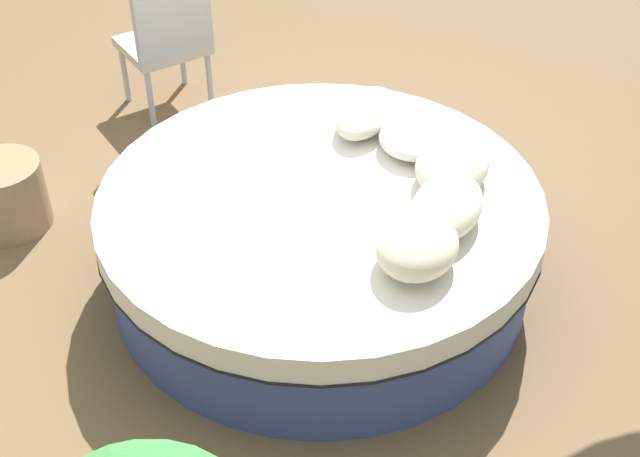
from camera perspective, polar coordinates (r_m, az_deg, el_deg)
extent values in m
plane|color=brown|center=(4.56, 0.00, -3.25)|extent=(16.00, 16.00, 0.00)
cylinder|color=#38478C|center=(4.43, 0.00, -1.30)|extent=(2.16, 2.16, 0.41)
cylinder|color=black|center=(4.30, 0.00, 0.77)|extent=(2.24, 2.24, 0.02)
cylinder|color=silver|center=(4.25, 0.00, 1.55)|extent=(2.23, 2.23, 0.15)
ellipsoid|color=beige|center=(3.75, 6.56, -1.16)|extent=(0.45, 0.36, 0.21)
ellipsoid|color=beige|center=(4.01, 8.53, 1.50)|extent=(0.51, 0.32, 0.20)
ellipsoid|color=beige|center=(4.28, 8.87, 4.22)|extent=(0.49, 0.36, 0.20)
ellipsoid|color=white|center=(4.53, 6.50, 6.14)|extent=(0.43, 0.40, 0.15)
ellipsoid|color=beige|center=(4.70, 3.09, 7.77)|extent=(0.54, 0.29, 0.16)
cylinder|color=#B7B7BC|center=(6.13, -12.98, 10.12)|extent=(0.04, 0.04, 0.42)
cylinder|color=#B7B7BC|center=(6.27, -9.26, 11.31)|extent=(0.04, 0.04, 0.42)
cylinder|color=#B7B7BC|center=(5.78, -11.32, 8.54)|extent=(0.04, 0.04, 0.42)
cylinder|color=#B7B7BC|center=(5.93, -7.43, 9.81)|extent=(0.04, 0.04, 0.42)
cube|color=beige|center=(5.91, -10.52, 12.02)|extent=(0.71, 0.71, 0.06)
cube|color=#B7B7BC|center=(5.61, -9.86, 13.76)|extent=(0.46, 0.34, 0.50)
cylinder|color=#997A56|center=(5.10, -20.33, 2.10)|extent=(0.45, 0.45, 0.41)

